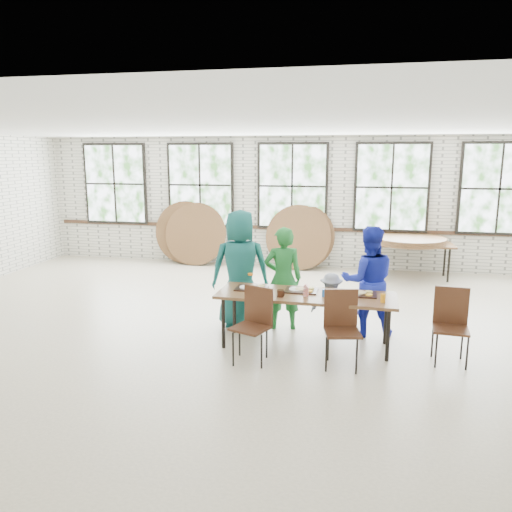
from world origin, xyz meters
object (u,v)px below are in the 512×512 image
at_px(storage_table, 409,246).
at_px(chair_near_left, 254,318).
at_px(chair_near_right, 342,322).
at_px(dining_table, 306,298).

bearing_deg(storage_table, chair_near_left, -117.33).
bearing_deg(chair_near_right, dining_table, 122.71).
distance_m(dining_table, chair_near_left, 0.85).
height_order(dining_table, chair_near_left, chair_near_left).
relative_size(chair_near_right, storage_table, 0.52).
distance_m(chair_near_left, storage_table, 5.47).
height_order(chair_near_left, storage_table, chair_near_left).
height_order(dining_table, chair_near_right, chair_near_right).
bearing_deg(dining_table, storage_table, 70.14).
bearing_deg(chair_near_left, chair_near_right, 26.40).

